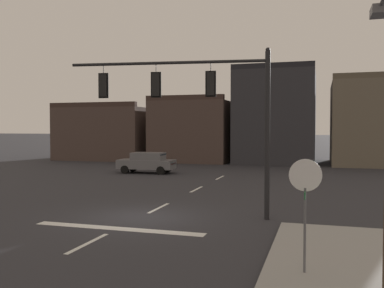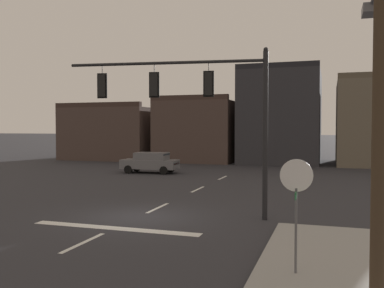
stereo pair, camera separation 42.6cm
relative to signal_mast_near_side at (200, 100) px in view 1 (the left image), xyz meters
The scene contains 8 objects.
ground_plane 5.23m from the signal_mast_near_side, 163.04° to the right, with size 400.00×400.00×0.00m, color #2B2B30.
sidewalk_near_corner 8.72m from the signal_mast_near_side, 39.26° to the right, with size 5.00×8.00×0.15m, color gray.
stop_bar_paint 5.83m from the signal_mast_near_side, 130.13° to the right, with size 6.40×0.50×0.01m, color silver.
lane_centreline 5.34m from the signal_mast_near_side, 150.05° to the left, with size 0.16×26.40×0.01m.
signal_mast_near_side is the anchor object (origin of this frame).
stop_sign 7.70m from the signal_mast_near_side, 54.50° to the right, with size 0.76×0.64×2.83m.
car_lot_nearside 17.34m from the signal_mast_near_side, 119.94° to the left, with size 4.53×2.09×1.61m.
building_row 29.00m from the signal_mast_near_side, 98.09° to the left, with size 37.54×12.04×9.53m.
Camera 1 is at (6.82, -15.52, 3.56)m, focal length 39.95 mm.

